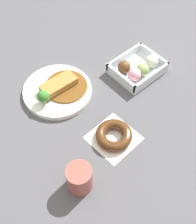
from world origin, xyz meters
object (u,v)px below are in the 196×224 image
(chocolate_ring_donut, at_px, (114,135))
(coffee_mug, at_px, (79,178))
(donut_box, at_px, (138,69))
(curry_plate, at_px, (57,90))

(chocolate_ring_donut, height_order, coffee_mug, coffee_mug)
(donut_box, xyz_separation_m, coffee_mug, (-0.42, -0.19, 0.02))
(donut_box, height_order, coffee_mug, coffee_mug)
(coffee_mug, bearing_deg, chocolate_ring_donut, 15.63)
(donut_box, bearing_deg, curry_plate, 156.93)
(donut_box, relative_size, coffee_mug, 2.00)
(chocolate_ring_donut, xyz_separation_m, coffee_mug, (-0.17, -0.05, 0.03))
(curry_plate, bearing_deg, donut_box, -23.07)
(donut_box, height_order, chocolate_ring_donut, donut_box)
(donut_box, xyz_separation_m, chocolate_ring_donut, (-0.25, -0.14, -0.01))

